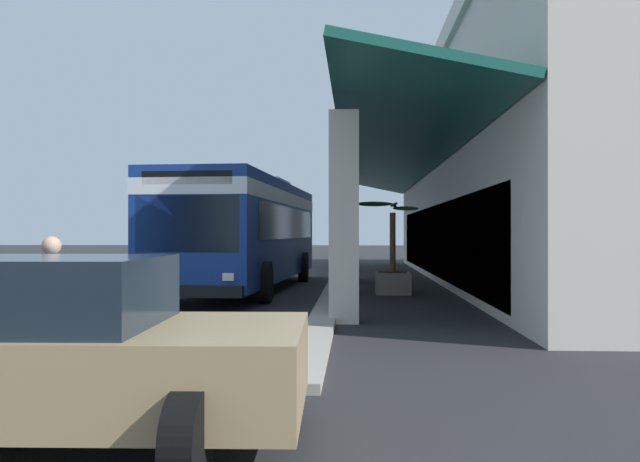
{
  "coord_description": "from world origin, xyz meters",
  "views": [
    {
      "loc": [
        25.01,
        2.98,
        1.66
      ],
      "look_at": [
        10.31,
        2.17,
        1.7
      ],
      "focal_mm": 35.89,
      "sensor_mm": 36.0,
      "label": 1
    }
  ],
  "objects_px": {
    "transit_bus": "(247,226)",
    "potted_palm": "(393,273)",
    "pedestrian": "(51,299)",
    "parked_sedan_tan": "(18,348)"
  },
  "relations": [
    {
      "from": "transit_bus",
      "to": "pedestrian",
      "type": "xyz_separation_m",
      "value": [
        11.55,
        -0.28,
        -0.95
      ]
    },
    {
      "from": "parked_sedan_tan",
      "to": "transit_bus",
      "type": "bearing_deg",
      "value": -177.77
    },
    {
      "from": "transit_bus",
      "to": "potted_palm",
      "type": "relative_size",
      "value": 4.47
    },
    {
      "from": "transit_bus",
      "to": "potted_palm",
      "type": "height_order",
      "value": "transit_bus"
    },
    {
      "from": "transit_bus",
      "to": "pedestrian",
      "type": "height_order",
      "value": "transit_bus"
    },
    {
      "from": "parked_sedan_tan",
      "to": "pedestrian",
      "type": "height_order",
      "value": "pedestrian"
    },
    {
      "from": "pedestrian",
      "to": "transit_bus",
      "type": "bearing_deg",
      "value": 178.6
    },
    {
      "from": "potted_palm",
      "to": "transit_bus",
      "type": "bearing_deg",
      "value": -106.54
    },
    {
      "from": "parked_sedan_tan",
      "to": "potted_palm",
      "type": "relative_size",
      "value": 1.76
    },
    {
      "from": "transit_bus",
      "to": "pedestrian",
      "type": "relative_size",
      "value": 6.99
    }
  ]
}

